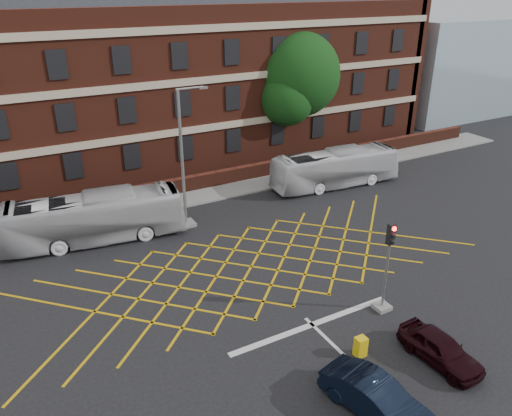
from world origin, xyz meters
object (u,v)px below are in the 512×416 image
bus_left (93,218)px  car_maroon (440,349)px  traffic_light_near (386,275)px  utility_cabinet (360,347)px  deciduous_tree (297,81)px  bus_right (335,168)px  street_lamp (185,182)px  car_navy (376,398)px

bus_left → car_maroon: 19.04m
traffic_light_near → utility_cabinet: 3.71m
bus_left → deciduous_tree: deciduous_tree is taller
car_maroon → utility_cabinet: car_maroon is taller
bus_left → bus_right: size_ratio=1.06×
car_maroon → street_lamp: 16.53m
street_lamp → bus_left: bearing=172.7°
bus_right → deciduous_tree: size_ratio=0.95×
traffic_light_near → street_lamp: size_ratio=0.52×
car_navy → deciduous_tree: deciduous_tree is taller
bus_left → utility_cabinet: 16.37m
bus_right → utility_cabinet: size_ratio=11.18×
car_maroon → utility_cabinet: 3.03m
bus_right → traffic_light_near: size_ratio=2.22×
bus_right → street_lamp: size_ratio=1.15×
street_lamp → bus_right: bearing=4.0°
bus_right → car_maroon: size_ratio=2.72×
car_navy → utility_cabinet: bearing=45.7°
traffic_light_near → utility_cabinet: traffic_light_near is taller
bus_left → street_lamp: bearing=-88.9°
car_navy → car_maroon: car_navy is taller
car_maroon → traffic_light_near: size_ratio=0.82×
deciduous_tree → street_lamp: bearing=-147.6°
car_maroon → utility_cabinet: (-2.48, 1.73, -0.17)m
bus_right → car_maroon: 18.32m
bus_left → street_lamp: size_ratio=1.23×
bus_right → car_navy: bus_right is taller
bus_left → deciduous_tree: 20.64m
deciduous_tree → street_lamp: 16.06m
bus_right → car_navy: 20.86m
bus_left → utility_cabinet: size_ratio=11.87×
deciduous_tree → car_maroon: bearing=-110.6°
bus_left → traffic_light_near: 16.19m
car_maroon → street_lamp: size_ratio=0.42×
bus_left → car_navy: bearing=-154.0°
traffic_light_near → car_maroon: bearing=-96.2°
bus_right → street_lamp: 11.80m
utility_cabinet → car_maroon: bearing=-35.0°
deciduous_tree → utility_cabinet: size_ratio=11.80×
bus_right → deciduous_tree: bearing=-6.3°
bus_left → street_lamp: 5.51m
car_navy → traffic_light_near: size_ratio=0.94×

